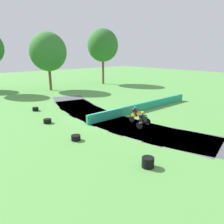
% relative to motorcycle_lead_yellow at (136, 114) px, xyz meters
% --- Properties ---
extents(ground_plane, '(120.00, 120.00, 0.00)m').
position_rel_motorcycle_lead_yellow_xyz_m(ground_plane, '(-2.05, 1.89, -0.63)').
color(ground_plane, '#569947').
extents(track_asphalt, '(7.63, 27.42, 0.01)m').
position_rel_motorcycle_lead_yellow_xyz_m(track_asphalt, '(-1.34, 1.90, -0.63)').
color(track_asphalt, '#515156').
rests_on(track_asphalt, ground).
extents(safety_barrier, '(15.68, 0.63, 0.90)m').
position_rel_motorcycle_lead_yellow_xyz_m(safety_barrier, '(3.32, 2.00, -0.18)').
color(safety_barrier, '#239375').
rests_on(safety_barrier, ground).
extents(motorcycle_lead_yellow, '(1.68, 0.89, 1.42)m').
position_rel_motorcycle_lead_yellow_xyz_m(motorcycle_lead_yellow, '(0.00, 0.00, 0.00)').
color(motorcycle_lead_yellow, black).
rests_on(motorcycle_lead_yellow, ground).
extents(motorcycle_chase_black, '(1.68, 0.99, 1.43)m').
position_rel_motorcycle_lead_yellow_xyz_m(motorcycle_chase_black, '(-0.89, -1.71, 0.02)').
color(motorcycle_chase_black, black).
rests_on(motorcycle_chase_black, ground).
extents(tire_stack_near, '(0.67, 0.67, 0.40)m').
position_rel_motorcycle_lead_yellow_xyz_m(tire_stack_near, '(-6.17, 9.73, -0.43)').
color(tire_stack_near, black).
rests_on(tire_stack_near, ground).
extents(tire_stack_mid_a, '(0.72, 0.72, 0.40)m').
position_rel_motorcycle_lead_yellow_xyz_m(tire_stack_mid_a, '(-7.04, 4.68, -0.43)').
color(tire_stack_mid_a, black).
rests_on(tire_stack_mid_a, ground).
extents(tire_stack_mid_b, '(0.70, 0.70, 0.40)m').
position_rel_motorcycle_lead_yellow_xyz_m(tire_stack_mid_b, '(-7.15, -0.58, -0.43)').
color(tire_stack_mid_b, black).
rests_on(tire_stack_mid_b, ground).
extents(tire_stack_far, '(0.72, 0.72, 0.60)m').
position_rel_motorcycle_lead_yellow_xyz_m(tire_stack_far, '(-6.05, -6.69, -0.33)').
color(tire_stack_far, black).
rests_on(tire_stack_far, ground).
extents(tree_mid_rise, '(6.08, 6.08, 9.64)m').
position_rel_motorcycle_lead_yellow_xyz_m(tree_mid_rise, '(1.26, 21.62, 5.80)').
color(tree_mid_rise, brown).
rests_on(tree_mid_rise, ground).
extents(tree_distant, '(6.12, 6.12, 10.90)m').
position_rel_motorcycle_lead_yellow_xyz_m(tree_distant, '(13.04, 21.90, 7.04)').
color(tree_distant, brown).
rests_on(tree_distant, ground).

